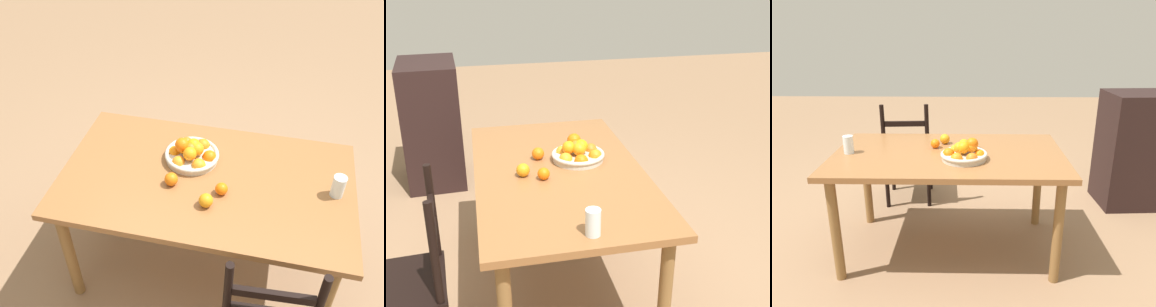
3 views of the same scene
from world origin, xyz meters
TOP-DOWN VIEW (x-y plane):
  - ground_plane at (0.00, 0.00)m, footprint 12.00×12.00m
  - dining_table at (0.00, 0.00)m, footprint 1.55×0.90m
  - chair_near_window at (-0.42, 0.79)m, footprint 0.45×0.45m
  - cabinet at (1.64, 0.77)m, footprint 0.67×0.49m
  - fruit_bowl at (0.11, -0.13)m, footprint 0.30×0.30m
  - orange_loose_0 at (-0.10, 0.10)m, footprint 0.06×0.06m
  - orange_loose_1 at (-0.04, 0.20)m, footprint 0.07×0.07m
  - orange_loose_2 at (0.17, 0.09)m, footprint 0.07×0.07m
  - drinking_glass at (-0.67, -0.02)m, footprint 0.07×0.07m

SIDE VIEW (x-z plane):
  - ground_plane at x=0.00m, z-range 0.00..0.00m
  - chair_near_window at x=-0.42m, z-range -0.03..0.90m
  - cabinet at x=1.64m, z-range 0.00..1.02m
  - dining_table at x=0.00m, z-range 0.29..1.03m
  - orange_loose_0 at x=-0.10m, z-range 0.74..0.81m
  - orange_loose_2 at x=0.17m, z-range 0.74..0.81m
  - orange_loose_1 at x=-0.04m, z-range 0.74..0.81m
  - fruit_bowl at x=0.11m, z-range 0.71..0.86m
  - drinking_glass at x=-0.67m, z-range 0.74..0.86m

